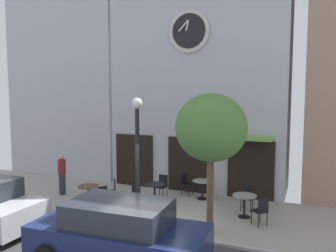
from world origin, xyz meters
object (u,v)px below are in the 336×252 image
at_px(street_lamp, 137,158).
at_px(cafe_chair_by_entrance, 247,195).
at_px(cafe_table_center_left, 154,189).
at_px(cafe_table_center, 202,185).
at_px(cafe_chair_outer, 112,189).
at_px(parked_car_navy, 119,233).
at_px(cafe_table_leftmost, 245,201).
at_px(cafe_chair_near_tree, 261,209).
at_px(pedestrian_maroon, 62,174).
at_px(cafe_chair_right_end, 162,184).
at_px(street_tree, 211,128).
at_px(cafe_chair_corner, 138,195).
at_px(cafe_chair_left_end, 101,196).
at_px(cafe_chair_curbside, 186,182).
at_px(cafe_table_center_right, 88,191).

distance_m(street_lamp, cafe_chair_by_entrance, 4.19).
xyz_separation_m(cafe_table_center_left, cafe_table_center, (1.47, 1.27, -0.02)).
relative_size(cafe_chair_outer, parked_car_navy, 0.21).
xyz_separation_m(cafe_table_leftmost, cafe_chair_by_entrance, (-0.03, 0.79, -0.04)).
height_order(cafe_chair_near_tree, pedestrian_maroon, pedestrian_maroon).
distance_m(cafe_table_center_left, cafe_chair_right_end, 0.86).
height_order(street_tree, cafe_chair_outer, street_tree).
height_order(street_tree, cafe_chair_corner, street_tree).
bearing_deg(cafe_chair_right_end, street_lamp, -86.35).
xyz_separation_m(cafe_table_leftmost, parked_car_navy, (-2.27, -4.30, 0.20)).
height_order(pedestrian_maroon, parked_car_navy, pedestrian_maroon).
xyz_separation_m(cafe_chair_left_end, parked_car_navy, (2.52, -3.00, 0.23)).
distance_m(cafe_table_leftmost, cafe_chair_corner, 3.72).
height_order(cafe_chair_outer, cafe_chair_left_end, same).
bearing_deg(pedestrian_maroon, cafe_chair_corner, -6.32).
height_order(cafe_chair_curbside, cafe_chair_outer, same).
bearing_deg(street_lamp, street_tree, -6.51).
bearing_deg(cafe_chair_outer, cafe_table_center_left, 18.51).
bearing_deg(cafe_table_leftmost, cafe_chair_curbside, 148.56).
bearing_deg(street_tree, cafe_chair_left_end, 174.24).
bearing_deg(cafe_table_leftmost, cafe_chair_right_end, 164.48).
bearing_deg(cafe_table_center, cafe_chair_by_entrance, -17.01).
bearing_deg(cafe_chair_right_end, cafe_chair_outer, -136.89).
bearing_deg(cafe_table_leftmost, street_tree, -112.66).
relative_size(cafe_chair_near_tree, cafe_chair_by_entrance, 1.00).
height_order(cafe_table_center, pedestrian_maroon, pedestrian_maroon).
bearing_deg(pedestrian_maroon, cafe_table_center_left, 4.75).
height_order(cafe_chair_outer, cafe_chair_corner, same).
height_order(cafe_chair_right_end, cafe_chair_corner, same).
height_order(cafe_chair_near_tree, cafe_chair_curbside, same).
xyz_separation_m(cafe_chair_by_entrance, parked_car_navy, (-2.23, -5.10, 0.23)).
distance_m(cafe_table_center, parked_car_navy, 5.68).
distance_m(cafe_table_center, pedestrian_maroon, 5.72).
distance_m(cafe_table_leftmost, cafe_chair_curbside, 3.13).
xyz_separation_m(cafe_chair_near_tree, pedestrian_maroon, (-7.97, 0.30, 0.33)).
bearing_deg(cafe_table_center_right, pedestrian_maroon, 158.01).
height_order(cafe_chair_curbside, cafe_chair_corner, same).
relative_size(cafe_chair_curbside, cafe_chair_outer, 1.00).
xyz_separation_m(street_lamp, cafe_chair_near_tree, (3.87, 0.88, -1.50)).
height_order(cafe_table_center_right, cafe_chair_outer, cafe_chair_outer).
height_order(cafe_table_center, cafe_chair_by_entrance, cafe_chair_by_entrance).
relative_size(cafe_chair_right_end, cafe_chair_outer, 1.00).
bearing_deg(cafe_chair_right_end, cafe_chair_near_tree, -20.34).
xyz_separation_m(cafe_table_center_right, cafe_chair_outer, (0.68, 0.55, -0.01)).
relative_size(pedestrian_maroon, parked_car_navy, 0.38).
xyz_separation_m(street_tree, cafe_table_leftmost, (0.72, 1.72, -2.56)).
height_order(cafe_table_leftmost, cafe_chair_left_end, cafe_chair_left_end).
bearing_deg(cafe_table_leftmost, cafe_chair_by_entrance, 92.48).
bearing_deg(parked_car_navy, cafe_table_center, 86.07).
bearing_deg(parked_car_navy, cafe_table_center_right, 134.61).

